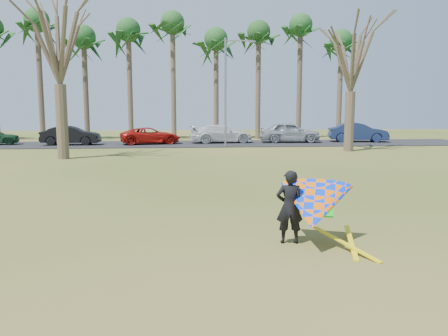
{
  "coord_description": "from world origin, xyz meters",
  "views": [
    {
      "loc": [
        -1.19,
        -10.58,
        2.79
      ],
      "look_at": [
        0.0,
        2.0,
        1.1
      ],
      "focal_mm": 35.0,
      "sensor_mm": 36.0,
      "label": 1
    }
  ],
  "objects": [
    {
      "name": "palm_7",
      "position": [
        6.0,
        31.0,
        9.85
      ],
      "size": [
        4.84,
        4.84,
        11.54
      ],
      "color": "#4D3B2E",
      "rests_on": "ground"
    },
    {
      "name": "car_5",
      "position": [
        13.77,
        25.6,
        0.87
      ],
      "size": [
        5.18,
        2.71,
        1.62
      ],
      "primitive_type": "imported",
      "rotation": [
        0.0,
        0.0,
        1.36
      ],
      "color": "#19254C",
      "rests_on": "parking_strip"
    },
    {
      "name": "streetlight",
      "position": [
        2.16,
        22.0,
        4.46
      ],
      "size": [
        2.28,
        0.18,
        8.0
      ],
      "color": "gray",
      "rests_on": "ground"
    },
    {
      "name": "palm_9",
      "position": [
        14.0,
        31.0,
        9.17
      ],
      "size": [
        4.84,
        4.84,
        10.84
      ],
      "color": "#493A2B",
      "rests_on": "ground"
    },
    {
      "name": "car_4",
      "position": [
        7.8,
        25.54,
        0.92
      ],
      "size": [
        5.19,
        2.49,
        1.71
      ],
      "primitive_type": "imported",
      "rotation": [
        0.0,
        0.0,
        1.48
      ],
      "color": "#959BA2",
      "rests_on": "parking_strip"
    },
    {
      "name": "palm_8",
      "position": [
        10.0,
        31.0,
        10.52
      ],
      "size": [
        4.84,
        4.84,
        12.24
      ],
      "color": "#4C3A2D",
      "rests_on": "ground"
    },
    {
      "name": "palm_3",
      "position": [
        -10.0,
        31.0,
        9.17
      ],
      "size": [
        4.84,
        4.84,
        10.84
      ],
      "color": "#49392C",
      "rests_on": "ground"
    },
    {
      "name": "palm_2",
      "position": [
        -14.0,
        31.0,
        10.52
      ],
      "size": [
        4.84,
        4.84,
        12.24
      ],
      "color": "#4F3D2F",
      "rests_on": "ground"
    },
    {
      "name": "palm_4",
      "position": [
        -6.0,
        31.0,
        9.85
      ],
      "size": [
        4.84,
        4.84,
        11.54
      ],
      "color": "#4B3C2D",
      "rests_on": "ground"
    },
    {
      "name": "bare_tree_right",
      "position": [
        10.0,
        18.0,
        6.57
      ],
      "size": [
        6.27,
        6.27,
        9.21
      ],
      "color": "brown",
      "rests_on": "ground"
    },
    {
      "name": "ground",
      "position": [
        0.0,
        0.0,
        0.0
      ],
      "size": [
        100.0,
        100.0,
        0.0
      ],
      "primitive_type": "plane",
      "color": "#274B10",
      "rests_on": "ground"
    },
    {
      "name": "kite_flyer",
      "position": [
        1.43,
        -2.05,
        0.84
      ],
      "size": [
        2.13,
        2.39,
        2.02
      ],
      "color": "black",
      "rests_on": "ground"
    },
    {
      "name": "palm_5",
      "position": [
        -2.0,
        31.0,
        10.52
      ],
      "size": [
        4.84,
        4.84,
        12.24
      ],
      "color": "brown",
      "rests_on": "ground"
    },
    {
      "name": "parking_strip",
      "position": [
        0.0,
        25.0,
        0.03
      ],
      "size": [
        46.0,
        7.0,
        0.06
      ],
      "primitive_type": "cube",
      "color": "black",
      "rests_on": "ground"
    },
    {
      "name": "car_2",
      "position": [
        -3.78,
        24.79,
        0.72
      ],
      "size": [
        5.12,
        3.22,
        1.32
      ],
      "primitive_type": "imported",
      "rotation": [
        0.0,
        0.0,
        1.8
      ],
      "color": "#AE140D",
      "rests_on": "parking_strip"
    },
    {
      "name": "bare_tree_left",
      "position": [
        -8.0,
        15.0,
        6.92
      ],
      "size": [
        6.6,
        6.6,
        9.7
      ],
      "color": "brown",
      "rests_on": "ground"
    },
    {
      "name": "car_3",
      "position": [
        2.0,
        25.58,
        0.81
      ],
      "size": [
        5.38,
        2.67,
        1.5
      ],
      "primitive_type": "imported",
      "rotation": [
        0.0,
        0.0,
        1.68
      ],
      "color": "silver",
      "rests_on": "parking_strip"
    },
    {
      "name": "car_1",
      "position": [
        -9.89,
        24.45,
        0.79
      ],
      "size": [
        4.47,
        1.62,
        1.47
      ],
      "primitive_type": "imported",
      "rotation": [
        0.0,
        0.0,
        1.56
      ],
      "color": "black",
      "rests_on": "parking_strip"
    },
    {
      "name": "palm_6",
      "position": [
        2.0,
        31.0,
        9.17
      ],
      "size": [
        4.84,
        4.84,
        10.84
      ],
      "color": "#4A3B2C",
      "rests_on": "ground"
    }
  ]
}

